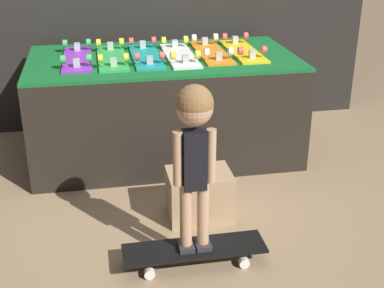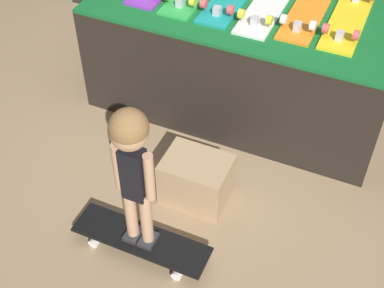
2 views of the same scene
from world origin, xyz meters
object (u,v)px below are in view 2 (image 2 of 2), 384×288
(skateboard_white_on_rack, at_px, (267,6))
(child, at_px, (132,157))
(skateboard_yellow_on_rack, at_px, (348,19))
(storage_box, at_px, (196,179))
(skateboard_on_floor, at_px, (141,240))
(skateboard_orange_on_rack, at_px, (308,11))

(skateboard_white_on_rack, distance_m, child, 1.34)
(skateboard_yellow_on_rack, distance_m, storage_box, 1.21)
(skateboard_on_floor, distance_m, storage_box, 0.45)
(skateboard_on_floor, bearing_deg, skateboard_white_on_rack, 83.34)
(skateboard_orange_on_rack, xyz_separation_m, skateboard_on_floor, (-0.38, -1.37, -0.65))
(skateboard_white_on_rack, distance_m, skateboard_on_floor, 1.49)
(storage_box, bearing_deg, child, -104.50)
(skateboard_orange_on_rack, distance_m, child, 1.43)
(skateboard_orange_on_rack, relative_size, storage_box, 1.87)
(skateboard_white_on_rack, height_order, skateboard_yellow_on_rack, same)
(skateboard_orange_on_rack, height_order, skateboard_yellow_on_rack, same)
(skateboard_yellow_on_rack, height_order, storage_box, skateboard_yellow_on_rack)
(skateboard_white_on_rack, height_order, skateboard_orange_on_rack, same)
(skateboard_white_on_rack, bearing_deg, skateboard_orange_on_rack, 9.95)
(skateboard_yellow_on_rack, bearing_deg, child, -113.89)
(child, xyz_separation_m, storage_box, (0.11, 0.43, -0.54))
(skateboard_orange_on_rack, height_order, skateboard_on_floor, skateboard_orange_on_rack)
(skateboard_yellow_on_rack, height_order, skateboard_on_floor, skateboard_yellow_on_rack)
(skateboard_on_floor, relative_size, storage_box, 1.99)
(skateboard_on_floor, bearing_deg, skateboard_orange_on_rack, 74.44)
(storage_box, bearing_deg, skateboard_orange_on_rack, 73.95)
(skateboard_orange_on_rack, xyz_separation_m, skateboard_yellow_on_rack, (0.23, 0.00, 0.00))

